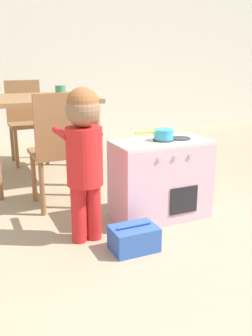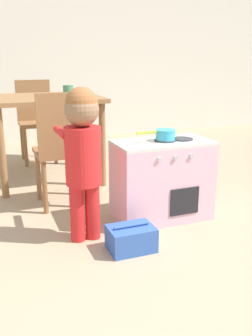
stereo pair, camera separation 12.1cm
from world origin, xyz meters
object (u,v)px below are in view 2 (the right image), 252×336
Objects in this scene: dining_chair_far at (36,119)px; cup_on_table at (68,90)px; play_kitchen at (162,180)px; child_figure at (83,146)px; toy_pot at (165,134)px; toy_basket at (131,238)px; dining_chair_near at (62,148)px; dining_table at (45,109)px.

cup_on_table is (0.23, -0.61, 0.34)m from dining_chair_far.
play_kitchen is 1.97m from dining_chair_far.
child_figure is (-0.58, -0.12, 0.31)m from play_kitchen.
cup_on_table reaches higher than toy_pot.
toy_basket is at bearing -48.34° from child_figure.
dining_chair_near reaches higher than toy_pot.
dining_chair_far is (-0.58, 1.88, -0.14)m from toy_pot.
play_kitchen is at bearing -74.99° from cup_on_table.
child_figure reaches higher than toy_pot.
toy_basket is at bearing -136.63° from toy_pot.
cup_on_table is at bearing 80.31° from child_figure.
play_kitchen is 2.46× the size of toy_basket.
dining_chair_near reaches higher than cup_on_table.
dining_table is at bearing 89.17° from dining_chair_far.
cup_on_table is at bearing 110.66° from dining_chair_far.
child_figure is 9.76× the size of cup_on_table.
dining_table is at bearing 90.00° from child_figure.
toy_basket is at bearing -74.72° from dining_chair_near.
dining_chair_far is at bearing 106.87° from play_kitchen.
child_figure is at bearing -90.00° from dining_table.
dining_chair_near is at bearing 143.64° from toy_pot.
toy_pot is 0.74m from toy_basket.
child_figure reaches higher than play_kitchen.
child_figure is 1.08× the size of dining_chair_far.
dining_table is (0.00, 1.28, 0.06)m from child_figure.
child_figure is at bearing -99.69° from cup_on_table.
play_kitchen is at bearing 12.14° from child_figure.
child_figure is 1.43m from cup_on_table.
toy_pot is at bearing -62.96° from dining_table.
child_figure is at bearing -168.04° from toy_pot.
dining_chair_far is at bearing 89.18° from dining_chair_near.
child_figure is 0.58m from dining_chair_near.
dining_chair_far is (0.01, 2.00, -0.13)m from child_figure.
toy_basket is (-0.38, -0.36, -0.52)m from toy_pot.
toy_basket is at bearing -135.81° from play_kitchen.
dining_chair_far reaches higher than cup_on_table.
dining_table is 1.10× the size of dining_chair_far.
dining_chair_near is 9.02× the size of cup_on_table.
dining_chair_far reaches higher than toy_basket.
cup_on_table is at bearing 73.31° from dining_chair_near.
dining_chair_near is at bearing 91.02° from child_figure.
dining_chair_near is (-0.22, 0.80, 0.38)m from toy_basket.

